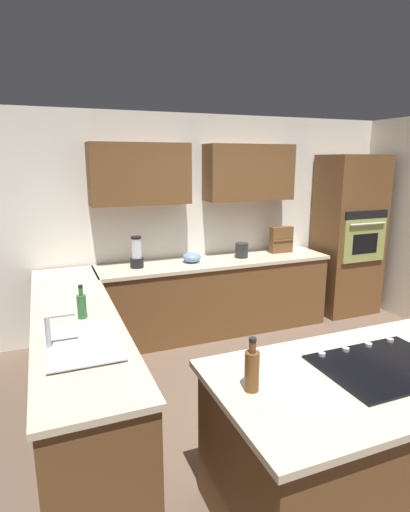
{
  "coord_description": "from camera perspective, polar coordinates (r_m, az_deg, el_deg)",
  "views": [
    {
      "loc": [
        2.0,
        2.68,
        2.08
      ],
      "look_at": [
        0.49,
        -1.1,
        1.12
      ],
      "focal_mm": 28.97,
      "sensor_mm": 36.0,
      "label": 1
    }
  ],
  "objects": [
    {
      "name": "blender",
      "position": [
        4.63,
        -9.43,
        0.25
      ],
      "size": [
        0.15,
        0.15,
        0.35
      ],
      "color": "black",
      "rests_on": "countertop_back"
    },
    {
      "name": "lower_cabinets_side",
      "position": [
        3.63,
        -17.09,
        -14.41
      ],
      "size": [
        0.6,
        2.9,
        0.86
      ],
      "primitive_type": "cube",
      "color": "brown",
      "rests_on": "ground"
    },
    {
      "name": "island_top",
      "position": [
        2.7,
        23.54,
        -14.26
      ],
      "size": [
        2.05,
        1.01,
        0.04
      ],
      "primitive_type": "cube",
      "color": "beige",
      "rests_on": "island_base"
    },
    {
      "name": "cooktop",
      "position": [
        2.69,
        23.5,
        -13.69
      ],
      "size": [
        0.76,
        0.56,
        0.03
      ],
      "color": "black",
      "rests_on": "island_top"
    },
    {
      "name": "wall_oven",
      "position": [
        5.93,
        19.15,
        2.68
      ],
      "size": [
        0.8,
        0.66,
        2.14
      ],
      "color": "brown",
      "rests_on": "ground"
    },
    {
      "name": "countertop_side",
      "position": [
        3.45,
        -17.6,
        -7.75
      ],
      "size": [
        0.64,
        2.94,
        0.04
      ],
      "primitive_type": "cube",
      "color": "beige",
      "rests_on": "lower_cabinets_side"
    },
    {
      "name": "dish_soap_bottle",
      "position": [
        3.27,
        -16.66,
        -6.53
      ],
      "size": [
        0.07,
        0.07,
        0.26
      ],
      "color": "#336B38",
      "rests_on": "countertop_side"
    },
    {
      "name": "oil_bottle",
      "position": [
        2.22,
        6.49,
        -15.29
      ],
      "size": [
        0.08,
        0.08,
        0.29
      ],
      "color": "brown",
      "rests_on": "island_top"
    },
    {
      "name": "lower_cabinets_back",
      "position": [
        5.06,
        1.48,
        -5.76
      ],
      "size": [
        2.8,
        0.6,
        0.86
      ],
      "primitive_type": "cube",
      "color": "brown",
      "rests_on": "ground"
    },
    {
      "name": "kettle",
      "position": [
        5.07,
        5.08,
        0.8
      ],
      "size": [
        0.16,
        0.16,
        0.18
      ],
      "primitive_type": "cylinder",
      "color": "#262628",
      "rests_on": "countertop_back"
    },
    {
      "name": "wall_back",
      "position": [
        5.14,
        0.44,
        6.22
      ],
      "size": [
        6.0,
        0.44,
        2.6
      ],
      "color": "white",
      "rests_on": "ground"
    },
    {
      "name": "spice_rack",
      "position": [
        5.4,
        10.48,
        2.23
      ],
      "size": [
        0.3,
        0.11,
        0.34
      ],
      "color": "brown",
      "rests_on": "countertop_back"
    },
    {
      "name": "sink_unit",
      "position": [
        2.85,
        -16.79,
        -11.33
      ],
      "size": [
        0.46,
        0.7,
        0.23
      ],
      "color": "#515456",
      "rests_on": "countertop_side"
    },
    {
      "name": "countertop_back",
      "position": [
        4.94,
        1.51,
        -0.82
      ],
      "size": [
        2.84,
        0.64,
        0.04
      ],
      "primitive_type": "cube",
      "color": "beige",
      "rests_on": "lower_cabinets_back"
    },
    {
      "name": "mixing_bowl",
      "position": [
        4.82,
        -1.84,
        -0.18
      ],
      "size": [
        0.22,
        0.22,
        0.12
      ],
      "primitive_type": "ellipsoid",
      "color": "#668CB2",
      "rests_on": "countertop_back"
    },
    {
      "name": "island_base",
      "position": [
        2.93,
        22.67,
        -22.14
      ],
      "size": [
        1.97,
        0.93,
        0.86
      ],
      "primitive_type": "cube",
      "color": "brown",
      "rests_on": "ground"
    },
    {
      "name": "ground_plane",
      "position": [
        3.93,
        13.4,
        -19.04
      ],
      "size": [
        14.0,
        14.0,
        0.0
      ],
      "primitive_type": "plane",
      "color": "brown"
    }
  ]
}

